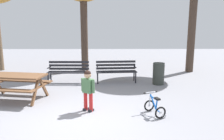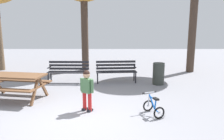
{
  "view_description": "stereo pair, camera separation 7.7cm",
  "coord_description": "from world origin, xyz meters",
  "px_view_note": "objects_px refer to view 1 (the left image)",
  "views": [
    {
      "loc": [
        0.78,
        -4.79,
        2.13
      ],
      "look_at": [
        0.84,
        1.84,
        0.85
      ],
      "focal_mm": 34.65,
      "sensor_mm": 36.0,
      "label": 1
    },
    {
      "loc": [
        0.86,
        -4.79,
        2.13
      ],
      "look_at": [
        0.84,
        1.84,
        0.85
      ],
      "focal_mm": 34.65,
      "sensor_mm": 36.0,
      "label": 2
    }
  ],
  "objects_px": {
    "park_bench_far_left": "(69,70)",
    "park_bench_left": "(116,69)",
    "picnic_table": "(15,80)",
    "trash_bin": "(158,74)",
    "kids_bicycle": "(155,107)",
    "child_standing": "(88,87)"
  },
  "relations": [
    {
      "from": "park_bench_left",
      "to": "trash_bin",
      "type": "relative_size",
      "value": 1.95
    },
    {
      "from": "picnic_table",
      "to": "trash_bin",
      "type": "distance_m",
      "value": 5.06
    },
    {
      "from": "park_bench_far_left",
      "to": "trash_bin",
      "type": "xyz_separation_m",
      "value": [
        3.51,
        -0.3,
        -0.09
      ]
    },
    {
      "from": "picnic_table",
      "to": "trash_bin",
      "type": "xyz_separation_m",
      "value": [
        4.73,
        1.78,
        -0.17
      ]
    },
    {
      "from": "kids_bicycle",
      "to": "picnic_table",
      "type": "bearing_deg",
      "value": 162.67
    },
    {
      "from": "picnic_table",
      "to": "trash_bin",
      "type": "height_order",
      "value": "trash_bin"
    },
    {
      "from": "park_bench_left",
      "to": "kids_bicycle",
      "type": "xyz_separation_m",
      "value": [
        0.87,
        -3.4,
        -0.31
      ]
    },
    {
      "from": "park_bench_left",
      "to": "trash_bin",
      "type": "height_order",
      "value": "park_bench_left"
    },
    {
      "from": "park_bench_left",
      "to": "park_bench_far_left",
      "type": "bearing_deg",
      "value": -177.39
    },
    {
      "from": "trash_bin",
      "to": "park_bench_far_left",
      "type": "bearing_deg",
      "value": 175.11
    },
    {
      "from": "kids_bicycle",
      "to": "child_standing",
      "type": "bearing_deg",
      "value": 170.72
    },
    {
      "from": "picnic_table",
      "to": "park_bench_far_left",
      "type": "height_order",
      "value": "park_bench_far_left"
    },
    {
      "from": "picnic_table",
      "to": "child_standing",
      "type": "height_order",
      "value": "child_standing"
    },
    {
      "from": "park_bench_far_left",
      "to": "trash_bin",
      "type": "distance_m",
      "value": 3.53
    },
    {
      "from": "picnic_table",
      "to": "child_standing",
      "type": "distance_m",
      "value": 2.49
    },
    {
      "from": "park_bench_far_left",
      "to": "park_bench_left",
      "type": "relative_size",
      "value": 0.99
    },
    {
      "from": "park_bench_far_left",
      "to": "trash_bin",
      "type": "relative_size",
      "value": 1.92
    },
    {
      "from": "trash_bin",
      "to": "park_bench_left",
      "type": "bearing_deg",
      "value": 166.59
    },
    {
      "from": "kids_bicycle",
      "to": "trash_bin",
      "type": "distance_m",
      "value": 3.12
    },
    {
      "from": "picnic_table",
      "to": "kids_bicycle",
      "type": "xyz_separation_m",
      "value": [
        3.98,
        -1.24,
        -0.39
      ]
    },
    {
      "from": "park_bench_left",
      "to": "kids_bicycle",
      "type": "height_order",
      "value": "park_bench_left"
    },
    {
      "from": "kids_bicycle",
      "to": "park_bench_left",
      "type": "bearing_deg",
      "value": 104.3
    }
  ]
}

